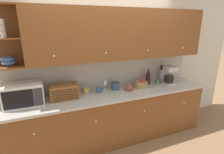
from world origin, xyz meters
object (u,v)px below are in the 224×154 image
object	(u,v)px
mug	(99,90)
wine_bottle	(148,77)
fruit_basket	(141,84)
microwave	(24,94)
bowl_stack_on_counter	(129,88)
bread_box	(64,92)
storage_canister	(115,86)
coffee_maker	(168,75)
mug_patterned_third	(86,90)
wine_glass	(105,83)
mug_blue_second	(157,82)

from	to	relation	value
mug	wine_bottle	world-z (taller)	wine_bottle
fruit_basket	microwave	bearing A→B (deg)	-179.94
bowl_stack_on_counter	wine_bottle	distance (m)	0.54
bowl_stack_on_counter	fruit_basket	xyz separation A→B (m)	(0.28, 0.06, 0.01)
bread_box	storage_canister	world-z (taller)	bread_box
microwave	bowl_stack_on_counter	size ratio (longest dim) A/B	3.56
mug	coffee_maker	size ratio (longest dim) A/B	0.29
bread_box	mug_patterned_third	world-z (taller)	bread_box
mug	coffee_maker	bearing A→B (deg)	-1.41
mug_patterned_third	wine_glass	bearing A→B (deg)	3.13
coffee_maker	wine_bottle	bearing A→B (deg)	165.86
mug_patterned_third	wine_glass	distance (m)	0.36
storage_canister	fruit_basket	size ratio (longest dim) A/B	0.55
mug	storage_canister	world-z (taller)	storage_canister
mug	bowl_stack_on_counter	size ratio (longest dim) A/B	0.66
mug	coffee_maker	xyz separation A→B (m)	(1.42, -0.04, 0.13)
mug	storage_canister	bearing A→B (deg)	4.26
mug	bread_box	bearing A→B (deg)	-174.71
wine_glass	coffee_maker	distance (m)	1.29
mug_patterned_third	storage_canister	world-z (taller)	storage_canister
coffee_maker	microwave	bearing A→B (deg)	-179.79
coffee_maker	mug	bearing A→B (deg)	178.59
mug	fruit_basket	distance (m)	0.81
mug	microwave	bearing A→B (deg)	-177.76
mug	bowl_stack_on_counter	world-z (taller)	bowl_stack_on_counter
mug_patterned_third	coffee_maker	world-z (taller)	coffee_maker
coffee_maker	bread_box	bearing A→B (deg)	-179.46
microwave	bread_box	xyz separation A→B (m)	(0.56, -0.01, -0.04)
wine_bottle	bread_box	bearing A→B (deg)	-175.85
mug_patterned_third	mug_blue_second	distance (m)	1.40
wine_glass	coffee_maker	bearing A→B (deg)	-4.12
bowl_stack_on_counter	coffee_maker	size ratio (longest dim) A/B	0.44
bread_box	coffee_maker	size ratio (longest dim) A/B	1.24
microwave	mug	distance (m)	1.15
microwave	bread_box	world-z (taller)	microwave
mug_patterned_third	storage_canister	distance (m)	0.53
mug	mug_blue_second	world-z (taller)	mug
storage_canister	fruit_basket	xyz separation A→B (m)	(0.49, -0.07, -0.01)
storage_canister	fruit_basket	bearing A→B (deg)	-7.67
mug_patterned_third	coffee_maker	xyz separation A→B (m)	(1.64, -0.07, 0.12)
mug	wine_glass	distance (m)	0.17
mug_patterned_third	storage_canister	bearing A→B (deg)	-1.64
coffee_maker	mug_patterned_third	bearing A→B (deg)	177.42
fruit_basket	coffee_maker	world-z (taller)	coffee_maker
mug_patterned_third	fruit_basket	size ratio (longest dim) A/B	0.40
bowl_stack_on_counter	mug_blue_second	world-z (taller)	bowl_stack_on_counter
mug	mug_blue_second	distance (m)	1.18
wine_glass	mug_blue_second	xyz separation A→B (m)	(1.05, -0.10, -0.08)
storage_canister	wine_glass	bearing A→B (deg)	169.36
microwave	bowl_stack_on_counter	xyz separation A→B (m)	(1.67, -0.06, -0.11)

